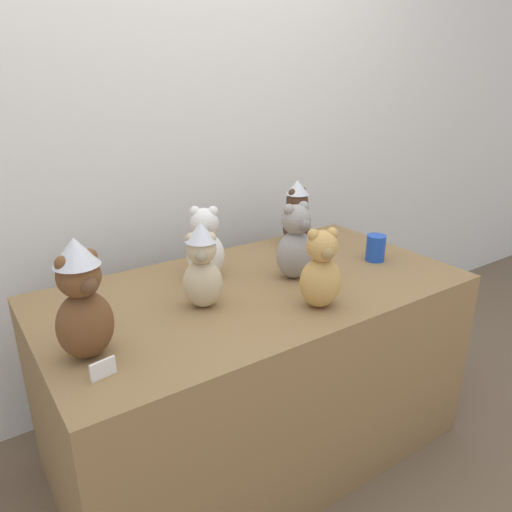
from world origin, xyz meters
TOP-DOWN VIEW (x-y plane):
  - ground_plane at (0.00, 0.00)m, footprint 10.00×10.00m
  - wall_back at (0.00, 0.92)m, footprint 7.00×0.08m
  - display_table at (0.00, 0.25)m, footprint 1.56×0.83m
  - teddy_bear_snow at (-0.11, 0.43)m, footprint 0.19×0.18m
  - teddy_bear_chestnut at (-0.65, 0.12)m, footprint 0.18×0.17m
  - teddy_bear_honey at (0.09, -0.01)m, footprint 0.17×0.16m
  - teddy_bear_sand at (-0.24, 0.22)m, footprint 0.17×0.17m
  - teddy_bear_ash at (0.17, 0.24)m, footprint 0.16×0.14m
  - teddy_bear_cocoa at (0.42, 0.54)m, footprint 0.15×0.13m
  - party_cup_blue at (0.56, 0.19)m, footprint 0.08×0.08m
  - name_card_front_left at (-0.65, -0.00)m, footprint 0.07×0.02m

SIDE VIEW (x-z plane):
  - ground_plane at x=0.00m, z-range 0.00..0.00m
  - display_table at x=0.00m, z-range 0.00..0.74m
  - name_card_front_left at x=-0.65m, z-range 0.74..0.79m
  - party_cup_blue at x=0.56m, z-range 0.74..0.85m
  - teddy_bear_honey at x=0.09m, z-range 0.73..1.00m
  - teddy_bear_snow at x=-0.11m, z-range 0.73..1.01m
  - teddy_bear_ash at x=0.17m, z-range 0.73..1.02m
  - teddy_bear_sand at x=-0.24m, z-range 0.73..1.03m
  - teddy_bear_cocoa at x=0.42m, z-range 0.73..1.03m
  - teddy_bear_chestnut at x=-0.65m, z-range 0.73..1.08m
  - wall_back at x=0.00m, z-range 0.00..2.60m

